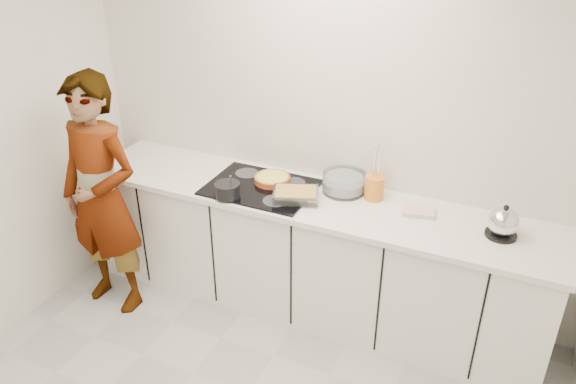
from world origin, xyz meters
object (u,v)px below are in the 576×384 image
at_px(kettle, 503,223).
at_px(utensil_crock, 374,188).
at_px(saucepan, 227,190).
at_px(mixing_bowl, 344,183).
at_px(baking_dish, 296,194).
at_px(tart_dish, 272,179).
at_px(hob, 261,187).
at_px(cook, 101,198).

xyz_separation_m(kettle, utensil_crock, (-0.82, 0.13, -0.01)).
relative_size(saucepan, mixing_bowl, 0.67).
distance_m(baking_dish, utensil_crock, 0.52).
distance_m(tart_dish, baking_dish, 0.29).
bearing_deg(baking_dish, hob, 168.73).
bearing_deg(mixing_bowl, utensil_crock, -2.48).
height_order(hob, kettle, kettle).
xyz_separation_m(baking_dish, utensil_crock, (0.46, 0.24, 0.03)).
relative_size(mixing_bowl, utensil_crock, 1.83).
height_order(hob, mixing_bowl, mixing_bowl).
distance_m(kettle, cook, 2.58).
bearing_deg(mixing_bowl, kettle, -7.83).
xyz_separation_m(tart_dish, baking_dish, (0.24, -0.15, 0.01)).
height_order(hob, cook, cook).
xyz_separation_m(baking_dish, mixing_bowl, (0.24, 0.25, 0.02)).
relative_size(tart_dish, saucepan, 1.41).
height_order(tart_dish, mixing_bowl, mixing_bowl).
bearing_deg(tart_dish, utensil_crock, 7.06).
xyz_separation_m(saucepan, mixing_bowl, (0.66, 0.41, 0.00)).
bearing_deg(cook, baking_dish, 21.74).
xyz_separation_m(baking_dish, kettle, (1.27, 0.11, 0.04)).
relative_size(hob, mixing_bowl, 2.46).
height_order(hob, saucepan, saucepan).
height_order(baking_dish, kettle, kettle).
distance_m(saucepan, baking_dish, 0.45).
bearing_deg(kettle, tart_dish, 178.29).
xyz_separation_m(hob, kettle, (1.56, 0.05, 0.08)).
bearing_deg(utensil_crock, tart_dish, -172.94).
relative_size(saucepan, kettle, 0.93).
bearing_deg(utensil_crock, cook, -158.32).
relative_size(tart_dish, kettle, 1.32).
distance_m(mixing_bowl, kettle, 1.04).
relative_size(saucepan, utensil_crock, 1.22).
relative_size(mixing_bowl, cook, 0.17).
xyz_separation_m(hob, cook, (-0.96, -0.50, -0.05)).
xyz_separation_m(tart_dish, saucepan, (-0.18, -0.31, 0.02)).
height_order(hob, tart_dish, tart_dish).
distance_m(tart_dish, saucepan, 0.36).
height_order(mixing_bowl, cook, cook).
bearing_deg(cook, kettle, 14.56).
distance_m(saucepan, cook, 0.88).
height_order(hob, utensil_crock, utensil_crock).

